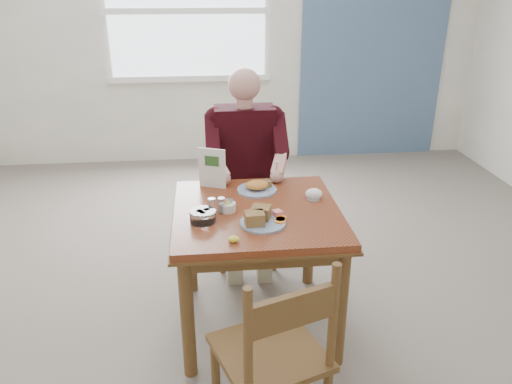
{
  "coord_description": "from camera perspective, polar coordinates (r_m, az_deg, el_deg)",
  "views": [
    {
      "loc": [
        -0.26,
        -2.45,
        1.91
      ],
      "look_at": [
        -0.01,
        0.0,
        0.85
      ],
      "focal_mm": 35.0,
      "sensor_mm": 36.0,
      "label": 1
    }
  ],
  "objects": [
    {
      "name": "lemon_wedge",
      "position": [
        2.39,
        -2.58,
        -5.41
      ],
      "size": [
        0.06,
        0.05,
        0.03
      ],
      "primitive_type": "ellipsoid",
      "rotation": [
        0.0,
        0.0,
        0.2
      ],
      "color": "yellow",
      "rests_on": "table"
    },
    {
      "name": "near_plate",
      "position": [
        2.56,
        0.59,
        -3.03
      ],
      "size": [
        0.26,
        0.26,
        0.08
      ],
      "color": "white",
      "rests_on": "table"
    },
    {
      "name": "floor",
      "position": [
        3.12,
        0.1,
        -14.55
      ],
      "size": [
        6.0,
        6.0,
        0.0
      ],
      "primitive_type": "plane",
      "color": "#6E6359",
      "rests_on": "ground"
    },
    {
      "name": "metal_dish",
      "position": [
        2.84,
        6.56,
        -0.88
      ],
      "size": [
        0.09,
        0.09,
        0.01
      ],
      "primitive_type": "cylinder",
      "rotation": [
        0.0,
        0.0,
        0.4
      ],
      "color": "silver",
      "rests_on": "table"
    },
    {
      "name": "menu",
      "position": [
        2.97,
        -5.04,
        2.75
      ],
      "size": [
        0.16,
        0.07,
        0.24
      ],
      "color": "white",
      "rests_on": "table"
    },
    {
      "name": "napkin",
      "position": [
        2.86,
        6.62,
        -0.2
      ],
      "size": [
        0.12,
        0.11,
        0.06
      ],
      "primitive_type": "ellipsoid",
      "rotation": [
        0.0,
        0.0,
        0.33
      ],
      "color": "white",
      "rests_on": "table"
    },
    {
      "name": "diner",
      "position": [
        3.35,
        -1.19,
        4.11
      ],
      "size": [
        0.53,
        0.56,
        1.39
      ],
      "color": "tan",
      "rests_on": "chair_far"
    },
    {
      "name": "chair_far",
      "position": [
        3.56,
        -1.27,
        -0.48
      ],
      "size": [
        0.42,
        0.42,
        0.95
      ],
      "color": "brown",
      "rests_on": "ground"
    },
    {
      "name": "accent_panel",
      "position": [
        5.76,
        13.51,
        17.62
      ],
      "size": [
        1.6,
        0.02,
        2.8
      ],
      "primitive_type": "cube",
      "color": "#486286",
      "rests_on": "ground"
    },
    {
      "name": "far_plate",
      "position": [
        2.95,
        0.18,
        0.58
      ],
      "size": [
        0.29,
        0.29,
        0.06
      ],
      "color": "white",
      "rests_on": "table"
    },
    {
      "name": "wall_back",
      "position": [
        5.48,
        -3.42,
        17.92
      ],
      "size": [
        5.5,
        0.0,
        5.5
      ],
      "primitive_type": "plane",
      "rotation": [
        1.57,
        0.0,
        0.0
      ],
      "color": "white",
      "rests_on": "ground"
    },
    {
      "name": "table",
      "position": [
        2.77,
        0.11,
        -4.07
      ],
      "size": [
        0.92,
        0.92,
        0.75
      ],
      "color": "brown",
      "rests_on": "ground"
    },
    {
      "name": "caddy",
      "position": [
        2.7,
        -3.27,
        -1.71
      ],
      "size": [
        0.09,
        0.09,
        0.07
      ],
      "color": "white",
      "rests_on": "table"
    },
    {
      "name": "shakers",
      "position": [
        2.67,
        -4.52,
        -1.55
      ],
      "size": [
        0.09,
        0.04,
        0.09
      ],
      "color": "white",
      "rests_on": "table"
    },
    {
      "name": "chair_near",
      "position": [
        2.16,
        2.16,
        -18.33
      ],
      "size": [
        0.54,
        0.54,
        0.95
      ],
      "color": "brown",
      "rests_on": "ground"
    },
    {
      "name": "creamer",
      "position": [
        2.59,
        -6.1,
        -2.72
      ],
      "size": [
        0.14,
        0.14,
        0.06
      ],
      "color": "white",
      "rests_on": "table"
    },
    {
      "name": "window",
      "position": [
        5.42,
        -7.95,
        19.82
      ],
      "size": [
        1.72,
        0.04,
        1.42
      ],
      "color": "white",
      "rests_on": "wall_back"
    }
  ]
}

